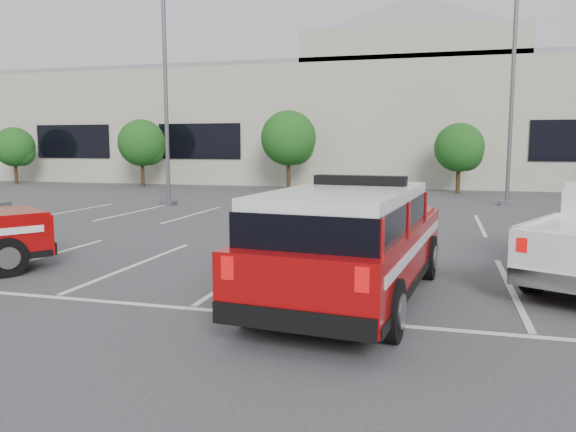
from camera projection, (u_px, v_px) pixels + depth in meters
The scene contains 10 objects.
ground at pixel (246, 272), 12.22m from camera, with size 120.00×120.00×0.00m, color #3A3A3D.
stall_markings at pixel (297, 239), 16.53m from camera, with size 23.00×15.00×0.01m, color silver.
convention_building at pixel (389, 118), 42.08m from camera, with size 60.00×16.99×13.20m.
tree_far_left at pixel (16, 148), 39.48m from camera, with size 2.77×2.77×3.99m.
tree_left at pixel (143, 145), 36.85m from camera, with size 3.07×3.07×4.42m.
tree_mid_left at pixel (290, 140), 34.22m from camera, with size 3.37×3.37×4.85m.
tree_mid_right at pixel (461, 149), 31.69m from camera, with size 2.77×2.77×3.99m.
light_pole_left at pixel (166, 90), 25.13m from camera, with size 0.90×0.60×10.24m.
light_pole_mid at pixel (512, 90), 25.06m from camera, with size 0.90×0.60×10.24m.
fire_chief_suv at pixel (352, 251), 9.91m from camera, with size 2.90×6.45×2.20m.
Camera 1 is at (4.01, -11.31, 2.76)m, focal length 35.00 mm.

